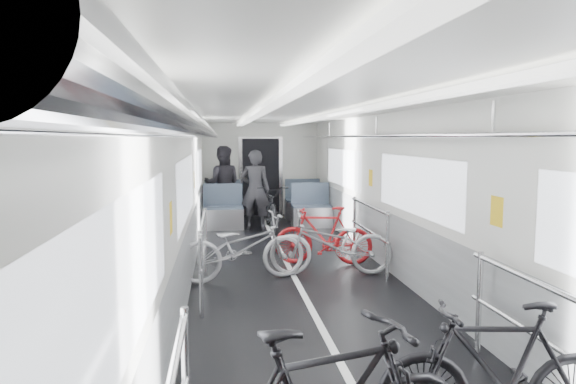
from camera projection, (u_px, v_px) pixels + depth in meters
name	position (u px, v px, depth m)	size (l,w,h in m)	color
car_shell	(286.00, 194.00, 8.28)	(3.02, 14.01, 2.41)	black
bike_left_far	(242.00, 247.00, 7.27)	(0.64, 1.82, 0.96)	#9D9DA1
bike_right_near	(499.00, 373.00, 3.38)	(0.45, 1.61, 0.97)	black
bike_right_mid	(331.00, 243.00, 7.55)	(0.63, 1.81, 0.95)	#9C9CA0
bike_right_far	(323.00, 236.00, 8.19)	(0.44, 1.56, 0.94)	#AC1518
bike_aisle	(271.00, 207.00, 11.33)	(0.66, 1.91, 1.00)	black
person_standing	(255.00, 190.00, 11.24)	(0.65, 0.42, 1.77)	black
person_seated	(223.00, 184.00, 12.38)	(0.89, 0.69, 1.83)	#27242B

